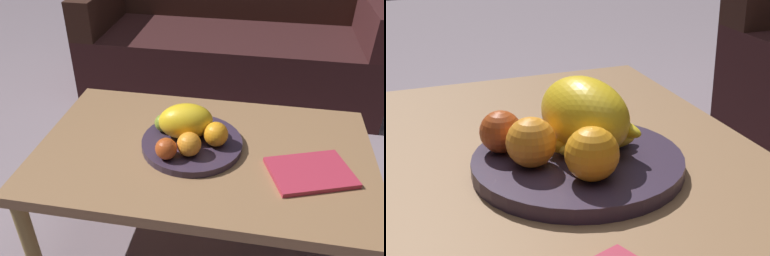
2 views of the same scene
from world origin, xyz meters
TOP-DOWN VIEW (x-y plane):
  - coffee_table at (0.00, 0.00)m, footprint 1.14×0.70m
  - fruit_bowl at (-0.04, 0.01)m, footprint 0.35×0.35m
  - melon_large_front at (-0.07, 0.03)m, footprint 0.21×0.16m
  - orange_front at (0.04, -0.00)m, footprint 0.08×0.08m
  - orange_left at (-0.04, -0.07)m, footprint 0.08×0.08m
  - apple_front at (-0.15, 0.05)m, footprint 0.06×0.06m
  - apple_left at (-0.11, -0.10)m, footprint 0.07×0.07m
  - banana_bunch at (-0.05, 0.05)m, footprint 0.17×0.17m

SIDE VIEW (x-z plane):
  - coffee_table at x=0.00m, z-range 0.16..0.55m
  - fruit_bowl at x=-0.04m, z-range 0.39..0.42m
  - banana_bunch at x=-0.05m, z-range 0.41..0.48m
  - apple_front at x=-0.15m, z-range 0.42..0.48m
  - apple_left at x=-0.11m, z-range 0.42..0.49m
  - orange_left at x=-0.04m, z-range 0.42..0.50m
  - orange_front at x=0.04m, z-range 0.42..0.50m
  - melon_large_front at x=-0.07m, z-range 0.42..0.54m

